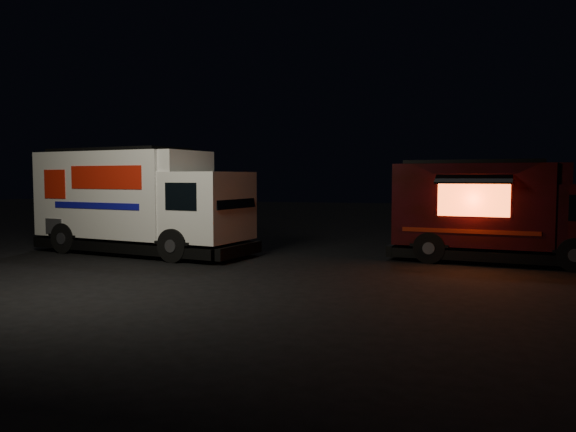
# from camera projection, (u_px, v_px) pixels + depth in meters

# --- Properties ---
(ground) EXTENTS (80.00, 80.00, 0.00)m
(ground) POSITION_uv_depth(u_px,v_px,m) (216.00, 271.00, 14.94)
(ground) COLOR black
(ground) RESTS_ON ground
(white_truck) EXTENTS (7.95, 4.13, 3.43)m
(white_truck) POSITION_uv_depth(u_px,v_px,m) (143.00, 201.00, 18.28)
(white_truck) COLOR silver
(white_truck) RESTS_ON ground
(red_truck) EXTENTS (6.70, 3.30, 2.99)m
(red_truck) POSITION_uv_depth(u_px,v_px,m) (503.00, 211.00, 16.34)
(red_truck) COLOR #390A12
(red_truck) RESTS_ON ground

